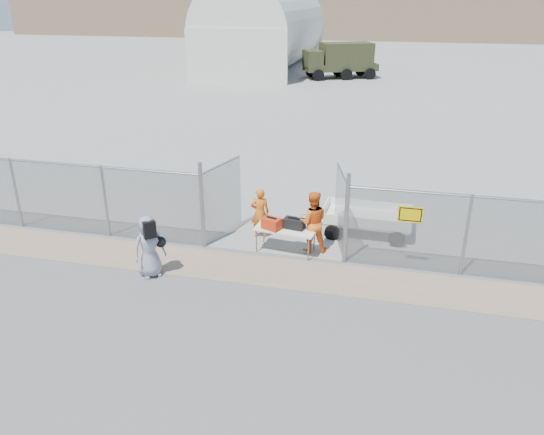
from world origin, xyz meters
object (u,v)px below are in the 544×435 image
(folding_table, at_px, (285,240))
(security_worker_left, at_px, (260,213))
(visitor, at_px, (149,247))
(security_worker_right, at_px, (312,222))
(utility_trailer, at_px, (367,220))

(folding_table, relative_size, security_worker_left, 1.11)
(visitor, bearing_deg, security_worker_left, 11.39)
(folding_table, xyz_separation_m, security_worker_right, (0.70, 0.24, 0.53))
(security_worker_left, bearing_deg, visitor, 38.35)
(security_worker_right, height_order, visitor, security_worker_right)
(security_worker_left, distance_m, visitor, 3.62)
(folding_table, height_order, utility_trailer, utility_trailer)
(folding_table, xyz_separation_m, utility_trailer, (2.11, 1.84, 0.05))
(folding_table, distance_m, security_worker_left, 1.32)
(utility_trailer, bearing_deg, security_worker_left, -160.01)
(security_worker_left, bearing_deg, folding_table, 122.92)
(visitor, bearing_deg, utility_trailer, -5.46)
(folding_table, height_order, security_worker_left, security_worker_left)
(folding_table, relative_size, security_worker_right, 0.95)
(security_worker_left, xyz_separation_m, utility_trailer, (3.05, 1.02, -0.35))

